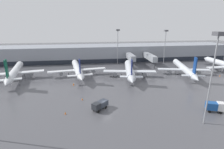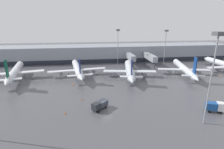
% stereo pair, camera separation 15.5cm
% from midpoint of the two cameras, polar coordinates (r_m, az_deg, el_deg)
% --- Properties ---
extents(ground_plane, '(320.00, 320.00, 0.00)m').
position_cam_midpoint_polar(ground_plane, '(47.63, -1.75, -11.40)').
color(ground_plane, '#4C4C51').
extents(terminal_building, '(160.00, 31.94, 9.00)m').
position_cam_midpoint_polar(terminal_building, '(105.21, -5.31, 6.97)').
color(terminal_building, gray).
rests_on(terminal_building, ground_plane).
extents(parked_jet_0, '(24.52, 31.75, 9.51)m').
position_cam_midpoint_polar(parked_jet_0, '(76.30, -11.28, 1.75)').
color(parked_jet_0, silver).
rests_on(parked_jet_0, ground_plane).
extents(parked_jet_2, '(22.36, 33.41, 10.01)m').
position_cam_midpoint_polar(parked_jet_2, '(83.25, 22.41, 1.79)').
color(parked_jet_2, silver).
rests_on(parked_jet_2, ground_plane).
extents(parked_jet_3, '(22.33, 32.49, 9.63)m').
position_cam_midpoint_polar(parked_jet_3, '(74.05, 5.71, 1.40)').
color(parked_jet_3, silver).
rests_on(parked_jet_3, ground_plane).
extents(parked_jet_5, '(22.05, 33.50, 10.54)m').
position_cam_midpoint_polar(parked_jet_5, '(80.03, -29.24, 0.73)').
color(parked_jet_5, silver).
rests_on(parked_jet_5, ground_plane).
extents(service_truck_0, '(4.57, 3.22, 2.78)m').
position_cam_midpoint_polar(service_truck_0, '(52.93, 30.49, -8.90)').
color(service_truck_0, '#19478C').
rests_on(service_truck_0, ground_plane).
extents(service_truck_1, '(4.73, 4.70, 2.36)m').
position_cam_midpoint_polar(service_truck_1, '(47.15, -4.05, -9.78)').
color(service_truck_1, '#2D333D').
rests_on(service_truck_1, ground_plane).
extents(traffic_cone_0, '(0.39, 0.39, 0.68)m').
position_cam_midpoint_polar(traffic_cone_0, '(88.02, 31.75, -0.31)').
color(traffic_cone_0, orange).
rests_on(traffic_cone_0, ground_plane).
extents(traffic_cone_1, '(0.51, 0.51, 0.71)m').
position_cam_midpoint_polar(traffic_cone_1, '(66.21, -12.50, -3.11)').
color(traffic_cone_1, orange).
rests_on(traffic_cone_1, ground_plane).
extents(traffic_cone_2, '(0.36, 0.36, 0.67)m').
position_cam_midpoint_polar(traffic_cone_2, '(46.93, -15.09, -12.03)').
color(traffic_cone_2, orange).
rests_on(traffic_cone_2, ground_plane).
extents(traffic_cone_3, '(0.43, 0.43, 0.65)m').
position_cam_midpoint_polar(traffic_cone_3, '(53.59, -9.78, -7.89)').
color(traffic_cone_3, orange).
rests_on(traffic_cone_3, ground_plane).
extents(traffic_cone_4, '(0.36, 0.36, 0.59)m').
position_cam_midpoint_polar(traffic_cone_4, '(74.79, 9.02, -0.63)').
color(traffic_cone_4, orange).
rests_on(traffic_cone_4, ground_plane).
extents(apron_light_mast_0, '(1.80, 1.80, 18.24)m').
position_cam_midpoint_polar(apron_light_mast_0, '(101.02, 17.05, 11.57)').
color(apron_light_mast_0, gray).
rests_on(apron_light_mast_0, ground_plane).
extents(apron_light_mast_1, '(1.80, 1.80, 18.67)m').
position_cam_midpoint_polar(apron_light_mast_1, '(94.84, 1.84, 12.16)').
color(apron_light_mast_1, gray).
rests_on(apron_light_mast_1, ground_plane).
extents(apron_light_mast_2, '(1.80, 1.80, 20.68)m').
position_cam_midpoint_polar(apron_light_mast_2, '(41.73, 30.59, 5.56)').
color(apron_light_mast_2, gray).
rests_on(apron_light_mast_2, ground_plane).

